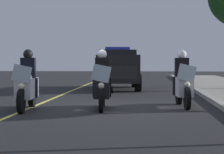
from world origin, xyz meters
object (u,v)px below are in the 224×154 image
Objects in this scene: police_motorcycle_lead_right at (102,85)px; police_motorcycle_trailing at (183,84)px; police_motorcycle_lead_left at (27,85)px; police_suv at (118,67)px.

police_motorcycle_lead_right is 1.00× the size of police_motorcycle_trailing.
police_motorcycle_lead_left is at bearing -75.71° from police_motorcycle_trailing.
police_motorcycle_lead_left and police_motorcycle_lead_right have the same top height.
police_suv is (-7.46, -2.48, 0.37)m from police_motorcycle_trailing.
police_suv is at bearing -161.58° from police_motorcycle_trailing.
police_motorcycle_trailing is at bearing 104.29° from police_motorcycle_lead_left.
police_motorcycle_lead_right is at bearing 0.82° from police_suv.
police_motorcycle_trailing is at bearing 18.42° from police_suv.
police_motorcycle_trailing is (-1.13, 4.45, 0.00)m from police_motorcycle_lead_left.
police_suv reaches higher than police_motorcycle_lead_left.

